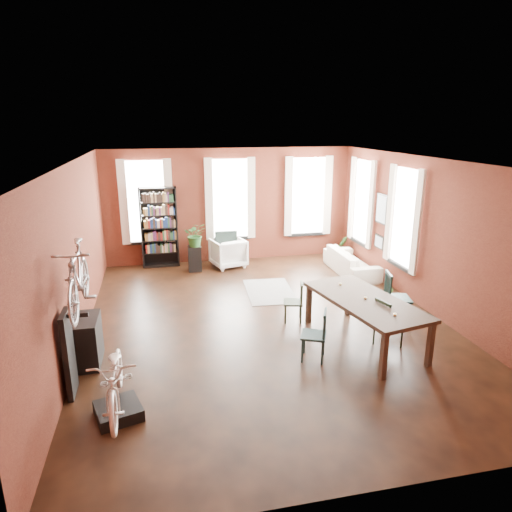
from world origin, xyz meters
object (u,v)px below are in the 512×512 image
object	(u,v)px
bookshelf	(159,227)
cream_sofa	(352,258)
dining_chair_b	(293,302)
bike_trainer	(118,411)
dining_table	(364,321)
dining_chair_d	(397,298)
dining_chair_c	(389,323)
white_armchair	(228,251)
bicycle_floor	(114,352)
plant_stand	(195,259)
dining_chair_a	(314,335)
console_table	(88,341)

from	to	relation	value
bookshelf	cream_sofa	distance (m)	5.28
dining_chair_b	bike_trainer	world-z (taller)	dining_chair_b
dining_table	cream_sofa	bearing A→B (deg)	57.75
bookshelf	dining_chair_d	bearing A→B (deg)	-46.83
dining_chair_c	dining_chair_d	size ratio (longest dim) A/B	0.87
dining_chair_d	white_armchair	world-z (taller)	dining_chair_d
bicycle_floor	plant_stand	bearing A→B (deg)	74.92
cream_sofa	plant_stand	bearing A→B (deg)	75.48
plant_stand	dining_chair_c	bearing A→B (deg)	-59.41
cream_sofa	bike_trainer	xyz separation A→B (m)	(-5.65, -5.13, -0.32)
bike_trainer	plant_stand	distance (m)	6.38
dining_table	bicycle_floor	distance (m)	4.47
dining_chair_d	cream_sofa	xyz separation A→B (m)	(0.41, 3.14, -0.12)
white_armchair	plant_stand	distance (m)	0.96
dining_chair_a	white_armchair	world-z (taller)	dining_chair_a
bicycle_floor	dining_chair_d	bearing A→B (deg)	20.25
console_table	bicycle_floor	size ratio (longest dim) A/B	0.48
bookshelf	plant_stand	distance (m)	1.33
dining_chair_b	console_table	world-z (taller)	dining_chair_b
plant_stand	bike_trainer	bearing A→B (deg)	-104.40
dining_chair_b	plant_stand	xyz separation A→B (m)	(-1.66, 3.68, -0.06)
console_table	plant_stand	xyz separation A→B (m)	(2.17, 4.55, -0.06)
bike_trainer	bicycle_floor	distance (m)	0.92
dining_chair_d	dining_table	bearing A→B (deg)	136.04
dining_chair_b	bookshelf	world-z (taller)	bookshelf
dining_chair_d	white_armchair	bearing A→B (deg)	45.52
dining_chair_b	bicycle_floor	size ratio (longest dim) A/B	0.49
dining_chair_b	dining_chair_c	bearing A→B (deg)	58.39
cream_sofa	dining_chair_b	bearing A→B (deg)	137.45
dining_chair_c	cream_sofa	bearing A→B (deg)	-30.71
dining_chair_b	dining_chair_c	world-z (taller)	dining_chair_c
bookshelf	plant_stand	world-z (taller)	bookshelf
dining_chair_c	console_table	world-z (taller)	dining_chair_c
dining_chair_c	dining_chair_d	xyz separation A→B (m)	(0.65, 0.89, 0.07)
white_armchair	dining_table	bearing A→B (deg)	94.47
dining_chair_d	white_armchair	size ratio (longest dim) A/B	1.20
dining_chair_d	dining_chair_c	bearing A→B (deg)	157.71
bookshelf	console_table	size ratio (longest dim) A/B	2.75
bookshelf	dining_chair_c	bearing A→B (deg)	-55.83
plant_stand	bicycle_floor	xyz separation A→B (m)	(-1.57, -6.22, 0.66)
cream_sofa	bicycle_floor	world-z (taller)	bicycle_floor
cream_sofa	bike_trainer	distance (m)	7.64
plant_stand	dining_chair_b	bearing A→B (deg)	-65.74
dining_chair_a	dining_chair_b	size ratio (longest dim) A/B	1.09
dining_chair_b	plant_stand	size ratio (longest dim) A/B	1.18
dining_chair_a	dining_table	bearing A→B (deg)	134.29
dining_chair_d	plant_stand	distance (m)	5.57
console_table	bicycle_floor	xyz separation A→B (m)	(0.60, -1.67, 0.61)
dining_chair_b	dining_chair_d	size ratio (longest dim) A/B	0.78
dining_chair_c	bookshelf	distance (m)	6.96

